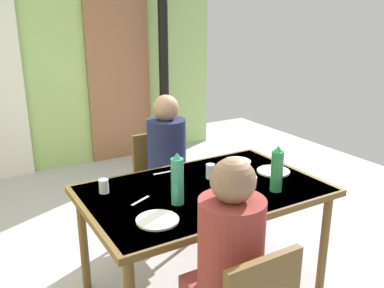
# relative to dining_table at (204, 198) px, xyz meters

# --- Properties ---
(wall_back) EXTENTS (4.52, 0.10, 2.56)m
(wall_back) POSITION_rel_dining_table_xyz_m (-0.38, 2.97, 0.60)
(wall_back) COLOR #A1C971
(wall_back) RESTS_ON ground_plane
(door_wooden) EXTENTS (0.80, 0.05, 2.00)m
(door_wooden) POSITION_rel_dining_table_xyz_m (0.56, 2.89, 0.32)
(door_wooden) COLOR #925F3F
(door_wooden) RESTS_ON ground_plane
(stove_pipe_column) EXTENTS (0.12, 0.12, 2.56)m
(stove_pipe_column) POSITION_rel_dining_table_xyz_m (1.05, 2.62, 0.60)
(stove_pipe_column) COLOR black
(stove_pipe_column) RESTS_ON ground_plane
(dining_table) EXTENTS (1.50, 0.95, 0.75)m
(dining_table) POSITION_rel_dining_table_xyz_m (0.00, 0.00, 0.00)
(dining_table) COLOR brown
(dining_table) RESTS_ON ground_plane
(chair_far_diner) EXTENTS (0.40, 0.40, 0.87)m
(chair_far_diner) POSITION_rel_dining_table_xyz_m (0.10, 0.83, -0.19)
(chair_far_diner) COLOR brown
(chair_far_diner) RESTS_ON ground_plane
(person_near_diner) EXTENTS (0.30, 0.37, 0.77)m
(person_near_diner) POSITION_rel_dining_table_xyz_m (-0.30, -0.69, 0.10)
(person_near_diner) COLOR brown
(person_near_diner) RESTS_ON ground_plane
(person_far_diner) EXTENTS (0.30, 0.37, 0.77)m
(person_far_diner) POSITION_rel_dining_table_xyz_m (0.10, 0.69, 0.10)
(person_far_diner) COLOR #27203E
(person_far_diner) RESTS_ON ground_plane
(water_bottle_green_near) EXTENTS (0.07, 0.07, 0.29)m
(water_bottle_green_near) POSITION_rel_dining_table_xyz_m (0.36, -0.26, 0.21)
(water_bottle_green_near) COLOR #278045
(water_bottle_green_near) RESTS_ON dining_table
(water_bottle_green_far) EXTENTS (0.07, 0.07, 0.31)m
(water_bottle_green_far) POSITION_rel_dining_table_xyz_m (-0.25, -0.11, 0.21)
(water_bottle_green_far) COLOR #34936F
(water_bottle_green_far) RESTS_ON dining_table
(serving_bowl_center) EXTENTS (0.17, 0.17, 0.05)m
(serving_bowl_center) POSITION_rel_dining_table_xyz_m (0.02, -0.33, 0.10)
(serving_bowl_center) COLOR silver
(serving_bowl_center) RESTS_ON dining_table
(dinner_plate_near_left) EXTENTS (0.23, 0.23, 0.01)m
(dinner_plate_near_left) POSITION_rel_dining_table_xyz_m (0.56, -0.01, 0.07)
(dinner_plate_near_left) COLOR white
(dinner_plate_near_left) RESTS_ON dining_table
(dinner_plate_near_right) EXTENTS (0.23, 0.23, 0.01)m
(dinner_plate_near_right) POSITION_rel_dining_table_xyz_m (-0.44, -0.24, 0.07)
(dinner_plate_near_right) COLOR white
(dinner_plate_near_right) RESTS_ON dining_table
(dinner_plate_far_center) EXTENTS (0.20, 0.20, 0.01)m
(dinner_plate_far_center) POSITION_rel_dining_table_xyz_m (0.46, 0.28, 0.07)
(dinner_plate_far_center) COLOR white
(dinner_plate_far_center) RESTS_ON dining_table
(drinking_glass_by_near_diner) EXTENTS (0.06, 0.06, 0.09)m
(drinking_glass_by_near_diner) POSITION_rel_dining_table_xyz_m (-0.56, 0.25, 0.11)
(drinking_glass_by_near_diner) COLOR silver
(drinking_glass_by_near_diner) RESTS_ON dining_table
(drinking_glass_by_far_diner) EXTENTS (0.06, 0.06, 0.10)m
(drinking_glass_by_far_diner) POSITION_rel_dining_table_xyz_m (0.12, 0.12, 0.12)
(drinking_glass_by_far_diner) COLOR silver
(drinking_glass_by_far_diner) RESTS_ON dining_table
(bread_plate_sliced) EXTENTS (0.19, 0.19, 0.02)m
(bread_plate_sliced) POSITION_rel_dining_table_xyz_m (0.30, -0.01, 0.08)
(bread_plate_sliced) COLOR #DBB77A
(bread_plate_sliced) RESTS_ON dining_table
(cutlery_knife_near) EXTENTS (0.14, 0.08, 0.00)m
(cutlery_knife_near) POSITION_rel_dining_table_xyz_m (-0.42, 0.03, 0.07)
(cutlery_knife_near) COLOR silver
(cutlery_knife_near) RESTS_ON dining_table
(cutlery_fork_near) EXTENTS (0.15, 0.02, 0.00)m
(cutlery_fork_near) POSITION_rel_dining_table_xyz_m (-0.10, 0.36, 0.07)
(cutlery_fork_near) COLOR silver
(cutlery_fork_near) RESTS_ON dining_table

